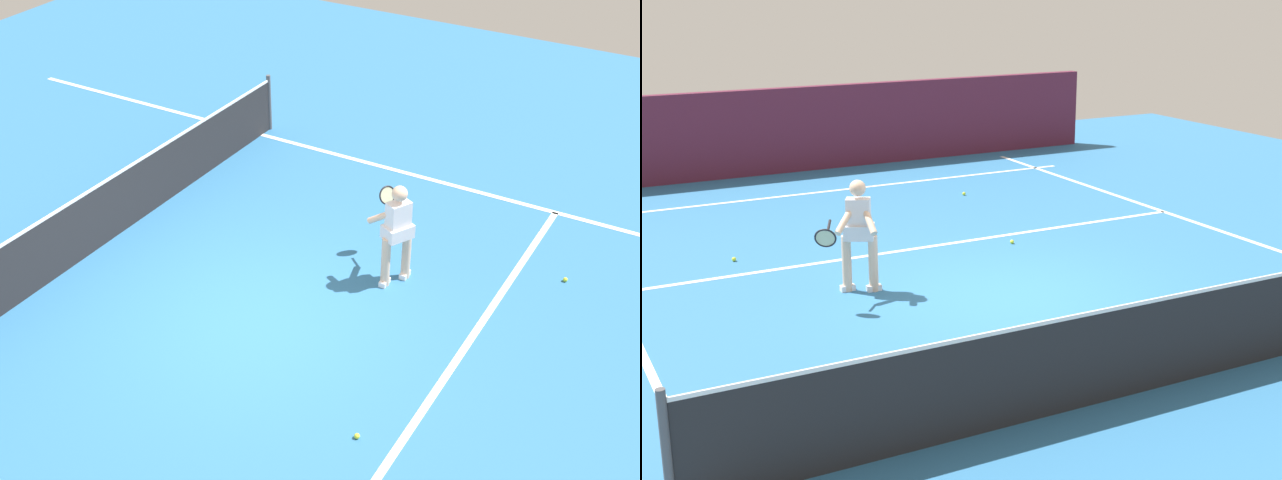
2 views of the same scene
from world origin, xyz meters
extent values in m
plane|color=teal|center=(0.00, 0.00, 0.00)|extent=(24.85, 24.85, 0.00)
cube|color=white|center=(0.00, -2.67, 0.00)|extent=(9.49, 0.10, 0.01)
cube|color=white|center=(4.74, 0.00, 0.00)|extent=(0.10, 17.12, 0.01)
cylinder|color=#4C4C51|center=(5.04, 3.04, 0.55)|extent=(0.08, 0.08, 1.09)
cube|color=#232326|center=(0.00, 3.04, 0.49)|extent=(10.01, 0.02, 0.97)
cube|color=white|center=(0.00, 3.04, 0.99)|extent=(10.01, 0.02, 0.04)
cylinder|color=beige|center=(1.58, -1.15, 0.39)|extent=(0.13, 0.13, 0.78)
cylinder|color=beige|center=(1.90, -1.31, 0.39)|extent=(0.13, 0.13, 0.78)
cube|color=white|center=(1.58, -1.15, 0.04)|extent=(0.20, 0.10, 0.08)
cube|color=white|center=(1.90, -1.31, 0.04)|extent=(0.20, 0.10, 0.08)
cube|color=white|center=(1.74, -1.23, 1.04)|extent=(0.38, 0.33, 0.52)
cube|color=white|center=(1.74, -1.23, 0.84)|extent=(0.48, 0.43, 0.20)
sphere|color=beige|center=(1.74, -1.23, 1.44)|extent=(0.22, 0.22, 0.22)
cylinder|color=beige|center=(1.68, -1.03, 1.06)|extent=(0.11, 0.48, 0.37)
cylinder|color=beige|center=(1.94, -1.17, 1.06)|extent=(0.44, 0.36, 0.37)
cylinder|color=black|center=(2.23, -1.02, 1.02)|extent=(0.17, 0.28, 0.14)
torus|color=black|center=(2.37, -0.75, 0.96)|extent=(0.31, 0.24, 0.28)
cylinder|color=beige|center=(2.37, -0.75, 0.96)|extent=(0.25, 0.19, 0.23)
sphere|color=#D1E533|center=(2.95, -3.36, 0.03)|extent=(0.07, 0.07, 0.07)
sphere|color=#D1E533|center=(-1.25, -2.20, 0.03)|extent=(0.07, 0.07, 0.07)
camera|label=1|loc=(-7.47, -5.32, 7.22)|focal=48.21mm
camera|label=2|loc=(5.93, 9.71, 4.15)|focal=50.63mm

